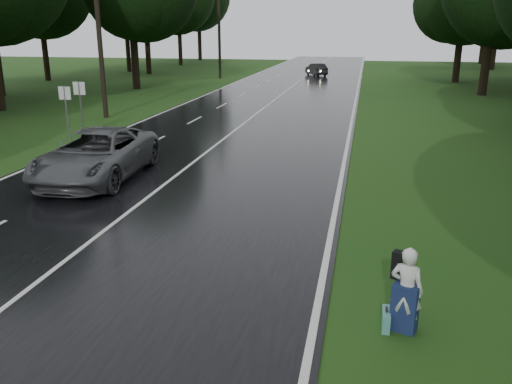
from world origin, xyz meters
TOP-DOWN VIEW (x-y plane):
  - ground at (0.00, 0.00)m, footprint 160.00×160.00m
  - road at (0.00, 20.00)m, footprint 12.00×140.00m
  - lane_center at (0.00, 20.00)m, footprint 0.12×140.00m
  - grey_car at (-2.56, 7.70)m, footprint 3.15×6.22m
  - far_car at (1.03, 50.86)m, footprint 2.85×4.14m
  - hitchhiker at (7.34, -0.14)m, footprint 0.67×0.64m
  - suitcase at (7.05, -0.15)m, footprint 0.14×0.48m
  - utility_pole_mid at (-8.50, 20.07)m, footprint 1.80×0.28m
  - utility_pole_far at (-8.50, 45.65)m, footprint 1.80×0.28m
  - road_sign_a at (-7.20, 13.75)m, footprint 0.60×0.10m
  - road_sign_b at (-7.20, 15.08)m, footprint 0.62×0.10m
  - tree_left_d at (-16.44, 21.31)m, footprint 9.84×9.84m
  - tree_left_e at (-13.02, 34.78)m, footprint 9.51×9.51m
  - tree_left_f at (-17.87, 49.24)m, footprint 8.99×8.99m
  - tree_right_e at (15.45, 35.99)m, footprint 8.98×8.98m
  - tree_right_f at (14.96, 46.42)m, footprint 8.55×8.55m

SIDE VIEW (x-z plane):
  - ground at x=0.00m, z-range 0.00..0.00m
  - utility_pole_mid at x=-8.50m, z-range -5.13..5.13m
  - utility_pole_far at x=-8.50m, z-range -4.84..4.84m
  - road_sign_a at x=-7.20m, z-range -1.24..1.24m
  - road_sign_b at x=-7.20m, z-range -1.29..1.29m
  - tree_left_d at x=-16.44m, z-range -7.69..7.69m
  - tree_left_e at x=-13.02m, z-range -7.43..7.43m
  - tree_left_f at x=-17.87m, z-range -7.02..7.02m
  - tree_right_e at x=15.45m, z-range -7.01..7.01m
  - tree_right_f at x=14.96m, z-range -6.68..6.68m
  - road at x=0.00m, z-range 0.00..0.04m
  - lane_center at x=0.00m, z-range 0.04..0.05m
  - suitcase at x=7.05m, z-range 0.00..0.34m
  - far_car at x=1.03m, z-range 0.04..1.33m
  - hitchhiker at x=7.34m, z-range -0.06..1.51m
  - grey_car at x=-2.56m, z-range 0.04..1.72m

